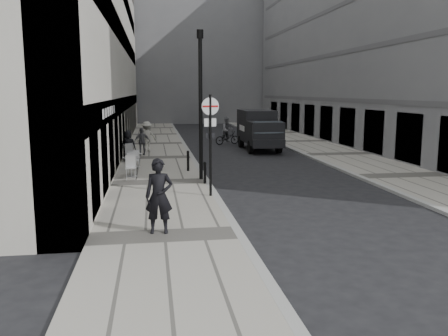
# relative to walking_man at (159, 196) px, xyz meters

# --- Properties ---
(ground) EXTENTS (120.00, 120.00, 0.00)m
(ground) POSITION_rel_walking_man_xyz_m (2.13, -2.97, -1.13)
(ground) COLOR black
(ground) RESTS_ON ground
(sidewalk) EXTENTS (4.00, 60.00, 0.12)m
(sidewalk) POSITION_rel_walking_man_xyz_m (0.13, 15.03, -1.07)
(sidewalk) COLOR gray
(sidewalk) RESTS_ON ground
(far_sidewalk) EXTENTS (4.00, 60.00, 0.12)m
(far_sidewalk) POSITION_rel_walking_man_xyz_m (11.13, 15.03, -1.07)
(far_sidewalk) COLOR gray
(far_sidewalk) RESTS_ON ground
(building_left) EXTENTS (4.00, 45.00, 18.00)m
(building_left) POSITION_rel_walking_man_xyz_m (-3.87, 21.53, 7.87)
(building_left) COLOR beige
(building_left) RESTS_ON ground
(building_right) EXTENTS (6.00, 45.00, 20.00)m
(building_right) POSITION_rel_walking_man_xyz_m (16.13, 21.53, 8.87)
(building_right) COLOR slate
(building_right) RESTS_ON ground
(building_far) EXTENTS (24.00, 16.00, 22.00)m
(building_far) POSITION_rel_walking_man_xyz_m (3.63, 53.03, 9.87)
(building_far) COLOR slate
(building_far) RESTS_ON ground
(walking_man) EXTENTS (0.78, 0.56, 2.03)m
(walking_man) POSITION_rel_walking_man_xyz_m (0.00, 0.00, 0.00)
(walking_man) COLOR black
(walking_man) RESTS_ON sidewalk
(sign_post) EXTENTS (0.63, 0.14, 3.68)m
(sign_post) POSITION_rel_walking_man_xyz_m (1.93, 4.39, 1.34)
(sign_post) COLOR black
(sign_post) RESTS_ON sidewalk
(lamppost) EXTENTS (0.28, 0.28, 6.32)m
(lamppost) POSITION_rel_walking_man_xyz_m (1.93, 7.81, 2.50)
(lamppost) COLOR black
(lamppost) RESTS_ON sidewalk
(bollard_near) EXTENTS (0.12, 0.12, 0.91)m
(bollard_near) POSITION_rel_walking_man_xyz_m (1.53, 10.04, -0.56)
(bollard_near) COLOR black
(bollard_near) RESTS_ON sidewalk
(bollard_far) EXTENTS (0.11, 0.11, 0.84)m
(bollard_far) POSITION_rel_walking_man_xyz_m (1.98, 6.76, -0.59)
(bollard_far) COLOR black
(bollard_far) RESTS_ON sidewalk
(panel_van) EXTENTS (2.16, 5.66, 2.65)m
(panel_van) POSITION_rel_walking_man_xyz_m (6.93, 18.66, 0.36)
(panel_van) COLOR black
(panel_van) RESTS_ON ground
(cyclist) EXTENTS (1.97, 1.15, 2.01)m
(cyclist) POSITION_rel_walking_man_xyz_m (5.35, 22.19, -0.35)
(cyclist) COLOR black
(cyclist) RESTS_ON ground
(pedestrian_a) EXTENTS (1.03, 0.61, 1.65)m
(pedestrian_a) POSITION_rel_walking_man_xyz_m (-0.76, 16.06, -0.19)
(pedestrian_a) COLOR #4F4F53
(pedestrian_a) RESTS_ON sidewalk
(pedestrian_b) EXTENTS (1.34, 0.92, 1.91)m
(pedestrian_b) POSITION_rel_walking_man_xyz_m (-0.49, 17.92, -0.06)
(pedestrian_b) COLOR #A8A59B
(pedestrian_b) RESTS_ON sidewalk
(pedestrian_c) EXTENTS (0.89, 0.66, 1.66)m
(pedestrian_c) POSITION_rel_walking_man_xyz_m (-1.47, 14.01, -0.18)
(pedestrian_c) COLOR black
(pedestrian_c) RESTS_ON sidewalk
(cafe_table_near) EXTENTS (0.62, 1.41, 0.80)m
(cafe_table_near) POSITION_rel_walking_man_xyz_m (-1.00, 11.67, -0.61)
(cafe_table_near) COLOR silver
(cafe_table_near) RESTS_ON sidewalk
(cafe_table_mid) EXTENTS (0.75, 1.70, 0.97)m
(cafe_table_mid) POSITION_rel_walking_man_xyz_m (-1.44, 14.28, -0.52)
(cafe_table_mid) COLOR #ACACAF
(cafe_table_mid) RESTS_ON sidewalk
(cafe_table_far) EXTENTS (0.80, 1.80, 1.03)m
(cafe_table_far) POSITION_rel_walking_man_xyz_m (-1.11, 8.80, -0.49)
(cafe_table_far) COLOR silver
(cafe_table_far) RESTS_ON sidewalk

